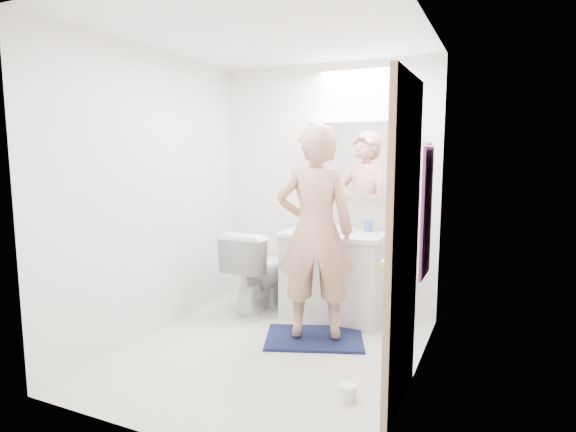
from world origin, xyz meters
The scene contains 23 objects.
floor centered at (0.00, 0.00, 0.00)m, with size 2.50×2.50×0.00m, color silver.
ceiling centered at (0.00, 0.00, 2.40)m, with size 2.50×2.50×0.00m, color white.
wall_back centered at (0.00, 1.25, 1.20)m, with size 2.50×2.50×0.00m, color white.
wall_front centered at (0.00, -1.25, 1.20)m, with size 2.50×2.50×0.00m, color white.
wall_left centered at (-1.10, 0.00, 1.20)m, with size 2.50×2.50×0.00m, color white.
wall_right centered at (1.10, 0.00, 1.20)m, with size 2.50×2.50×0.00m, color white.
vanity_cabinet centered at (0.20, 0.96, 0.39)m, with size 0.90×0.55×0.78m, color silver.
countertop centered at (0.20, 0.96, 0.80)m, with size 0.95×0.58×0.04m, color white.
sink_basin centered at (0.20, 0.99, 0.84)m, with size 0.36×0.36×0.03m, color silver.
faucet centered at (0.20, 1.19, 0.90)m, with size 0.02×0.02×0.16m, color silver.
medicine_cabinet centered at (0.30, 1.18, 1.50)m, with size 0.88×0.14×0.70m, color white.
mirror_panel centered at (0.30, 1.10, 1.50)m, with size 0.84×0.01×0.66m, color silver.
toilet centered at (-0.53, 0.85, 0.41)m, with size 0.45×0.80×0.81m, color white.
bath_rug centered at (0.23, 0.38, 0.01)m, with size 0.80×0.55×0.02m, color #141C41.
person centered at (0.23, 0.38, 0.91)m, with size 0.63×0.41×1.73m, color tan.
door centered at (1.08, -0.35, 1.00)m, with size 0.04×0.80×2.00m, color #AB7955.
door_knob centered at (1.04, -0.65, 0.95)m, with size 0.06×0.06×0.06m, color gold.
towel centered at (1.08, 0.55, 1.10)m, with size 0.02×0.42×1.00m, color #141740.
towel_hook centered at (1.07, 0.55, 1.62)m, with size 0.02×0.02×0.07m, color silver.
soap_bottle_a centered at (-0.07, 1.11, 0.94)m, with size 0.10×0.10×0.25m, color beige.
soap_bottle_b centered at (-0.03, 1.15, 0.90)m, with size 0.07×0.07×0.15m, color #579BBB.
toothbrush_cup centered at (0.47, 1.12, 0.87)m, with size 0.10×0.10×0.10m, color #406BC2.
toilet_paper_roll centered at (0.78, -0.43, 0.05)m, with size 0.11×0.11×0.10m, color white.
Camera 1 is at (1.60, -3.13, 1.55)m, focal length 29.35 mm.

